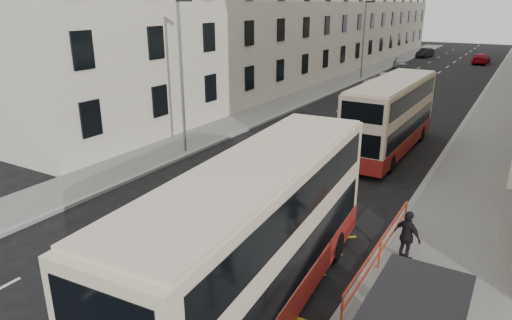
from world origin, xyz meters
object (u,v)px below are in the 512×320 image
Objects in this scene: white_van at (384,82)px; pedestrian_far at (407,236)px; street_lamp_far at (364,36)px; pedestrian_mid at (416,308)px; double_decker_front at (259,238)px; car_silver at (400,63)px; car_dark at (425,53)px; car_red at (481,59)px; double_decker_rear at (391,116)px; street_lamp_near at (182,69)px.

pedestrian_far is at bearing -65.53° from white_van.
pedestrian_mid is (14.20, -38.85, -3.67)m from street_lamp_far.
pedestrian_far is at bearing 85.00° from pedestrian_mid.
pedestrian_far reaches higher than white_van.
white_van is (-9.26, 30.41, -0.21)m from pedestrian_far.
car_silver is at bearing 95.94° from double_decker_front.
car_dark is (-2.46, 31.00, -0.11)m from white_van.
car_red is at bearing 31.85° from car_silver.
car_red reaches higher than car_dark.
double_decker_rear is (9.54, -24.04, -2.58)m from street_lamp_far.
double_decker_front reaches higher than car_silver.
car_dark reaches higher than car_silver.
car_red is at bearing 90.61° from double_decker_rear.
street_lamp_far reaches higher than car_dark.
car_silver is (-8.39, 35.88, -1.41)m from double_decker_rear.
street_lamp_near reaches higher than car_red.
pedestrian_far is 0.41× the size of car_dark.
street_lamp_near is 14.36m from double_decker_front.
car_silver is at bearing 88.43° from street_lamp_near.
car_red is (-3.44, 57.09, -0.31)m from pedestrian_far.
pedestrian_far reaches higher than pedestrian_mid.
car_dark is at bearing -52.59° from pedestrian_far.
double_decker_front is at bearing -72.01° from white_van.
double_decker_rear is at bearing 86.18° from pedestrian_mid.
street_lamp_far is 1.69× the size of car_red.
street_lamp_near is 0.79× the size of double_decker_rear.
double_decker_rear is at bearing -45.58° from pedestrian_far.
car_dark is at bearing -24.13° from car_red.
pedestrian_far is at bearing -69.56° from street_lamp_far.
street_lamp_far is 41.07m from double_decker_front.
street_lamp_far is 0.79× the size of double_decker_rear.
car_dark is at bearing 86.80° from street_lamp_far.
white_van reaches higher than car_red.
double_decker_front is at bearing -97.10° from car_silver.
street_lamp_far is at bearing 100.43° from double_decker_front.
street_lamp_near is 56.21m from car_dark.
street_lamp_far is 1.94× the size of car_dark.
pedestrian_mid is at bearing -31.94° from street_lamp_near.
double_decker_rear is at bearing -66.05° from white_van.
car_silver is (1.15, 11.84, -3.99)m from street_lamp_far.
car_silver is 0.80× the size of car_red.
street_lamp_far is 41.53m from pedestrian_mid.
car_dark is (-11.72, 61.41, -0.31)m from pedestrian_far.
double_decker_front is 2.62× the size of car_dark.
pedestrian_mid is at bearing 7.81° from double_decker_front.
car_silver is at bearing 83.16° from pedestrian_mid.
pedestrian_far is at bearing -70.05° from car_dark.
pedestrian_mid is 60.75m from car_red.
pedestrian_far is 48.71m from car_silver.
car_dark is at bearing 93.53° from double_decker_front.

